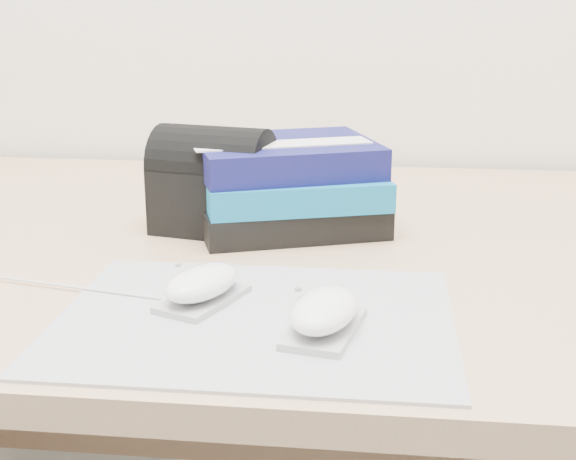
# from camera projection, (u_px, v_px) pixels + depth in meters

# --- Properties ---
(desk) EXTENTS (1.60, 0.80, 0.73)m
(desk) POSITION_uv_depth(u_px,v_px,m) (368.00, 394.00, 1.06)
(desk) COLOR tan
(desk) RESTS_ON ground
(mousepad) EXTENTS (0.35, 0.27, 0.00)m
(mousepad) POSITION_uv_depth(u_px,v_px,m) (255.00, 319.00, 0.71)
(mousepad) COLOR gray
(mousepad) RESTS_ON desk
(mouse_rear) EXTENTS (0.08, 0.10, 0.04)m
(mouse_rear) POSITION_uv_depth(u_px,v_px,m) (202.00, 285.00, 0.74)
(mouse_rear) COLOR #A7A7A9
(mouse_rear) RESTS_ON mousepad
(mouse_front) EXTENTS (0.07, 0.11, 0.04)m
(mouse_front) POSITION_uv_depth(u_px,v_px,m) (324.00, 313.00, 0.68)
(mouse_front) COLOR #A8A9AB
(mouse_front) RESTS_ON mousepad
(usb_cable) EXTENTS (0.20, 0.05, 0.00)m
(usb_cable) POSITION_uv_depth(u_px,v_px,m) (66.00, 286.00, 0.78)
(usb_cable) COLOR silver
(usb_cable) RESTS_ON mousepad
(book_stack) EXTENTS (0.26, 0.24, 0.11)m
(book_stack) POSITION_uv_depth(u_px,v_px,m) (287.00, 185.00, 0.97)
(book_stack) COLOR black
(book_stack) RESTS_ON desk
(pouch) EXTENTS (0.15, 0.12, 0.13)m
(pouch) POSITION_uv_depth(u_px,v_px,m) (213.00, 181.00, 0.96)
(pouch) COLOR black
(pouch) RESTS_ON desk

